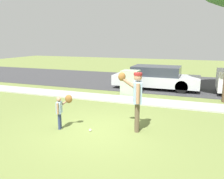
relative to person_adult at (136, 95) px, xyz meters
name	(u,v)px	position (x,y,z in m)	size (l,w,h in m)	color
ground_plane	(132,101)	(-1.01, 3.22, -1.08)	(48.00, 48.00, 0.00)	olive
sidewalk_strip	(133,100)	(-1.01, 3.32, -1.05)	(36.00, 1.20, 0.06)	#A3A39E
road_surface	(154,82)	(-1.01, 8.32, -1.07)	(36.00, 6.80, 0.02)	#38383A
person_adult	(136,95)	(0.00, 0.00, 0.00)	(0.81, 0.59, 1.74)	brown
person_child	(62,107)	(-2.12, -0.61, -0.41)	(0.43, 0.49, 1.03)	navy
baseball	(90,130)	(-1.23, -0.53, -1.05)	(0.07, 0.07, 0.07)	white
utility_cabinet	(130,83)	(-1.46, 4.45, -0.48)	(0.82, 0.74, 1.21)	#9EB293
parked_sedan_silver	(156,77)	(-0.55, 6.41, -0.46)	(4.60, 1.80, 1.23)	silver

